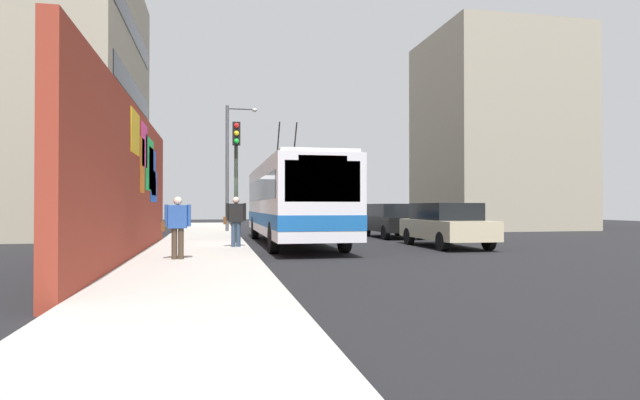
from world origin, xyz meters
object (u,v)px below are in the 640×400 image
(city_bus, at_px, (292,199))
(traffic_light, at_px, (236,161))
(pedestrian_near_wall, at_px, (177,223))
(parked_car_champagne, at_px, (446,224))
(street_lamp, at_px, (231,159))
(pedestrian_at_curb, at_px, (236,218))
(parked_car_black, at_px, (392,220))

(city_bus, height_order, traffic_light, city_bus)
(traffic_light, bearing_deg, pedestrian_near_wall, 163.48)
(parked_car_champagne, bearing_deg, street_lamp, 34.34)
(city_bus, xyz_separation_m, pedestrian_at_curb, (-2.63, 2.25, -0.64))
(pedestrian_near_wall, bearing_deg, pedestrian_at_curb, -23.04)
(parked_car_champagne, height_order, traffic_light, traffic_light)
(pedestrian_at_curb, bearing_deg, street_lamp, -0.93)
(parked_car_champagne, xyz_separation_m, pedestrian_near_wall, (-3.97, 9.04, 0.22))
(street_lamp, bearing_deg, parked_car_black, -123.86)
(city_bus, bearing_deg, parked_car_black, -57.10)
(pedestrian_near_wall, xyz_separation_m, street_lamp, (14.61, -1.77, 2.91))
(city_bus, distance_m, parked_car_black, 6.26)
(parked_car_champagne, bearing_deg, traffic_light, 76.82)
(pedestrian_near_wall, relative_size, traffic_light, 0.35)
(city_bus, height_order, parked_car_champagne, city_bus)
(parked_car_champagne, xyz_separation_m, pedestrian_at_curb, (-0.22, 7.45, 0.26))
(pedestrian_at_curb, bearing_deg, traffic_light, -2.81)
(city_bus, xyz_separation_m, street_lamp, (8.24, 2.07, 2.23))
(parked_car_black, distance_m, pedestrian_at_curb, 9.56)
(city_bus, distance_m, pedestrian_at_curb, 3.51)
(pedestrian_near_wall, bearing_deg, city_bus, -31.07)
(pedestrian_at_curb, bearing_deg, pedestrian_near_wall, 156.96)
(parked_car_black, distance_m, pedestrian_near_wall, 13.28)
(parked_car_black, xyz_separation_m, pedestrian_near_wall, (-9.73, 9.04, 0.22))
(city_bus, relative_size, pedestrian_near_wall, 7.46)
(traffic_light, xyz_separation_m, street_lamp, (8.92, -0.08, 0.87))
(parked_car_champagne, distance_m, pedestrian_near_wall, 9.87)
(parked_car_black, relative_size, pedestrian_at_curb, 2.64)
(parked_car_black, bearing_deg, street_lamp, 56.14)
(traffic_light, bearing_deg, parked_car_champagne, -103.18)
(pedestrian_at_curb, distance_m, street_lamp, 11.24)
(city_bus, bearing_deg, parked_car_champagne, -114.79)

